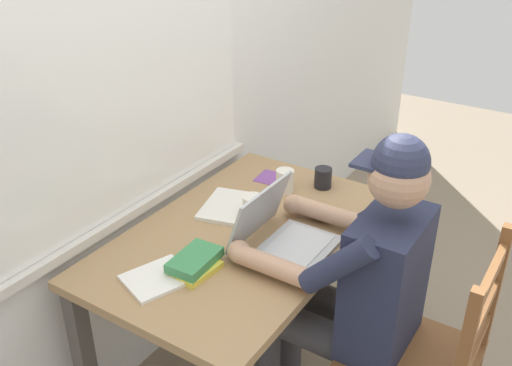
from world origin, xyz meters
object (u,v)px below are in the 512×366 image
(coffee_mug_spare, at_px, (285,181))
(wooden_chair, at_px, (426,361))
(laptop, at_px, (281,235))
(coffee_mug_white, at_px, (253,206))
(coffee_mug_dark, at_px, (323,178))
(computer_mouse, at_px, (320,215))
(landscape_photo_print, at_px, (268,177))
(book_stack_main, at_px, (195,263))
(desk, at_px, (245,255))
(seated_person, at_px, (355,280))

(coffee_mug_spare, bearing_deg, wooden_chair, -114.60)
(laptop, height_order, coffee_mug_white, laptop)
(laptop, height_order, coffee_mug_dark, laptop)
(computer_mouse, height_order, coffee_mug_spare, coffee_mug_spare)
(computer_mouse, relative_size, landscape_photo_print, 0.77)
(book_stack_main, bearing_deg, coffee_mug_white, 3.59)
(computer_mouse, xyz_separation_m, landscape_photo_print, (0.19, 0.36, -0.02))
(wooden_chair, relative_size, landscape_photo_print, 7.36)
(laptop, distance_m, coffee_mug_dark, 0.51)
(laptop, distance_m, coffee_mug_white, 0.24)
(laptop, bearing_deg, book_stack_main, 147.51)
(coffee_mug_dark, distance_m, book_stack_main, 0.78)
(coffee_mug_dark, bearing_deg, book_stack_main, 173.25)
(coffee_mug_white, height_order, coffee_mug_spare, coffee_mug_spare)
(landscape_photo_print, bearing_deg, desk, -165.07)
(wooden_chair, distance_m, book_stack_main, 0.85)
(seated_person, height_order, laptop, seated_person)
(coffee_mug_white, bearing_deg, laptop, -122.85)
(laptop, distance_m, computer_mouse, 0.26)
(desk, relative_size, laptop, 3.67)
(desk, height_order, wooden_chair, wooden_chair)
(wooden_chair, xyz_separation_m, coffee_mug_spare, (0.35, 0.77, 0.32))
(computer_mouse, xyz_separation_m, coffee_mug_white, (-0.13, 0.23, 0.03))
(laptop, relative_size, computer_mouse, 3.30)
(desk, distance_m, coffee_mug_white, 0.19)
(coffee_mug_white, distance_m, coffee_mug_spare, 0.25)
(seated_person, relative_size, coffee_mug_white, 10.53)
(landscape_photo_print, bearing_deg, coffee_mug_dark, -83.87)
(wooden_chair, bearing_deg, computer_mouse, 66.98)
(desk, distance_m, seated_person, 0.45)
(seated_person, xyz_separation_m, laptop, (-0.03, 0.28, 0.10))
(desk, bearing_deg, seated_person, -88.50)
(book_stack_main, xyz_separation_m, landscape_photo_print, (0.72, 0.16, -0.03))
(coffee_mug_dark, bearing_deg, coffee_mug_white, 162.55)
(coffee_mug_white, bearing_deg, book_stack_main, -176.41)
(computer_mouse, bearing_deg, seated_person, -131.88)
(coffee_mug_white, relative_size, landscape_photo_print, 0.92)
(computer_mouse, relative_size, coffee_mug_spare, 0.88)
(computer_mouse, distance_m, book_stack_main, 0.57)
(laptop, xyz_separation_m, coffee_mug_dark, (0.50, 0.08, -0.01))
(desk, xyz_separation_m, book_stack_main, (-0.29, 0.01, 0.14))
(desk, bearing_deg, computer_mouse, -39.47)
(computer_mouse, bearing_deg, coffee_mug_white, 118.93)
(wooden_chair, relative_size, book_stack_main, 4.92)
(coffee_mug_spare, relative_size, landscape_photo_print, 0.87)
(coffee_mug_spare, bearing_deg, book_stack_main, -177.60)
(laptop, bearing_deg, computer_mouse, -6.68)
(seated_person, xyz_separation_m, coffee_mug_spare, (0.35, 0.48, 0.10))
(seated_person, relative_size, wooden_chair, 1.32)
(coffee_mug_dark, xyz_separation_m, landscape_photo_print, (-0.05, 0.25, -0.04))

